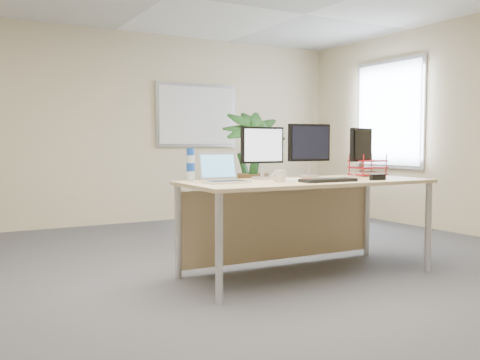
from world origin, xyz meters
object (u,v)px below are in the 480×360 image
monitor_left (262,149)px  desk (299,199)px  floor_plant (252,176)px  laptop (222,175)px  monitor_right (309,147)px

monitor_left → desk: bearing=-35.3°
floor_plant → laptop: 2.04m
floor_plant → laptop: size_ratio=4.32×
floor_plant → monitor_right: floor_plant is taller
floor_plant → monitor_left: size_ratio=3.28×
desk → laptop: size_ratio=6.25×
monitor_right → laptop: bearing=-170.4°
monitor_left → monitor_right: bearing=-2.3°
monitor_right → laptop: (-0.99, -0.17, -0.22)m
monitor_left → floor_plant: bearing=62.5°
monitor_left → monitor_right: (0.49, -0.02, 0.02)m
desk → laptop: laptop is taller
desk → monitor_right: 0.54m
laptop → floor_plant: bearing=52.5°
desk → monitor_left: (-0.26, 0.18, 0.44)m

